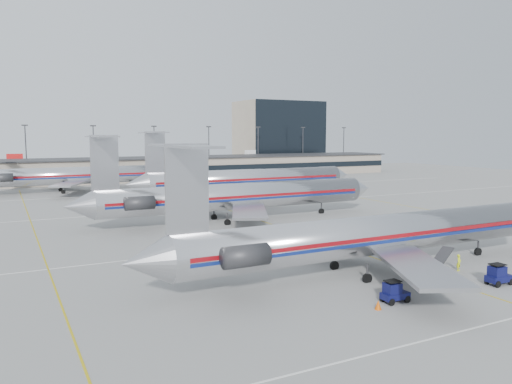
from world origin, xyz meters
TOP-DOWN VIEW (x-y plane):
  - ground at (0.00, 0.00)m, footprint 260.00×260.00m
  - apron_markings at (0.00, 10.00)m, footprint 160.00×0.15m
  - terminal at (0.00, 97.97)m, footprint 162.00×17.00m
  - light_mast_row at (0.00, 112.00)m, footprint 163.60×0.40m
  - distant_building at (62.00, 128.00)m, footprint 30.00×20.00m
  - jet_foreground at (-4.22, -4.53)m, footprint 45.71×26.92m
  - jet_second_row at (-3.65, 25.93)m, footprint 48.08×28.31m
  - jet_third_row at (9.15, 48.57)m, footprint 48.34×29.74m
  - jet_back_row at (-19.77, 75.85)m, footprint 45.97×28.28m
  - tug_left at (-7.78, -11.82)m, footprint 2.13×1.13m
  - tug_center at (3.06, -12.44)m, footprint 2.29×1.22m
  - belt_loader at (-0.49, -8.95)m, footprint 4.89×2.96m
  - ramp_worker_near at (3.75, -7.82)m, footprint 0.66×0.55m
  - cone_left at (-9.82, -12.45)m, footprint 0.54×0.54m

SIDE VIEW (x-z plane):
  - ground at x=0.00m, z-range 0.00..0.00m
  - apron_markings at x=0.00m, z-range 0.00..0.02m
  - cone_left at x=-9.82m, z-range 0.00..0.68m
  - belt_loader at x=-0.49m, z-range -0.58..1.93m
  - ramp_worker_near at x=3.75m, z-range 0.00..1.53m
  - tug_left at x=-7.78m, z-range -0.08..1.64m
  - tug_center at x=3.06m, z-range -0.08..1.74m
  - terminal at x=0.00m, z-range 0.03..6.28m
  - jet_foreground at x=-4.22m, z-range -2.51..9.45m
  - jet_back_row at x=-19.77m, z-range -2.64..9.94m
  - jet_second_row at x=-3.65m, z-range -2.64..9.94m
  - jet_third_row at x=9.15m, z-range -2.77..10.45m
  - light_mast_row at x=0.00m, z-range 0.94..16.22m
  - distant_building at x=62.00m, z-range 0.00..25.00m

